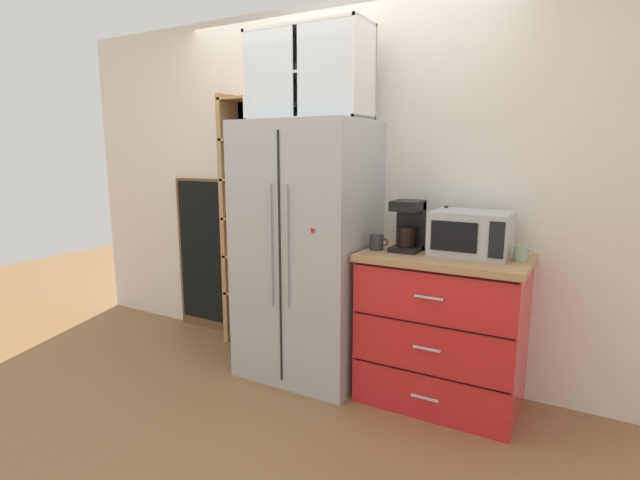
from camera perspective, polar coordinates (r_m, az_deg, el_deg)
name	(u,v)px	position (r m, az deg, el deg)	size (l,w,h in m)	color
ground_plane	(306,371)	(3.58, -1.63, -15.12)	(10.62, 10.62, 0.00)	olive
wall_back_cream	(334,188)	(3.59, 1.60, 6.14)	(4.92, 0.10, 2.55)	silver
refrigerator	(307,251)	(3.32, -1.50, -1.32)	(0.85, 0.68, 1.73)	#ADAFB5
pantry_shelf_column	(253,221)	(3.89, -7.91, 2.20)	(0.44, 0.26, 1.97)	brown
counter_cabinet	(442,329)	(3.11, 14.05, -10.05)	(0.96, 0.60, 0.93)	red
microwave	(471,233)	(2.98, 17.28, 0.75)	(0.44, 0.33, 0.26)	#ADAFB5
coffee_maker	(409,225)	(3.03, 10.34, 1.70)	(0.17, 0.20, 0.31)	black
mug_sage	(521,254)	(2.92, 22.50, -1.48)	(0.11, 0.08, 0.09)	#8CA37F
mug_charcoal	(377,242)	(3.04, 6.66, -0.25)	(0.12, 0.09, 0.09)	#2D2D33
bottle_clear	(445,233)	(2.94, 14.42, 0.76)	(0.06, 0.06, 0.29)	silver
upper_cabinet	(310,75)	(3.33, -1.17, 18.72)	(0.82, 0.32, 0.58)	silver
chalkboard_menu	(206,255)	(4.32, -13.22, -1.68)	(0.60, 0.04, 1.31)	brown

